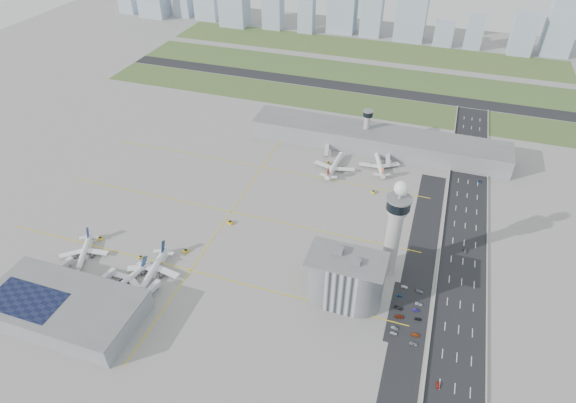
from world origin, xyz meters
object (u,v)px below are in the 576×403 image
(jet_bridge_near_0, at_px, (54,275))
(car_lot_9, at_px, (416,310))
(admin_building, at_px, (345,279))
(airplane_near_c, at_px, (152,268))
(tug_1, at_px, (186,251))
(car_lot_11, at_px, (420,291))
(airplane_near_a, at_px, (83,251))
(tug_4, at_px, (329,163))
(car_lot_4, at_px, (400,296))
(car_lot_6, at_px, (413,344))
(control_tower, at_px, (395,225))
(car_hw_1, at_px, (465,250))
(tug_3, at_px, (230,222))
(jet_bridge_far_0, at_px, (327,147))
(tug_0, at_px, (100,238))
(car_lot_8, at_px, (418,319))
(airplane_far_a, at_px, (335,163))
(tug_2, at_px, (141,257))
(car_hw_0, at_px, (438,385))
(car_lot_10, at_px, (419,304))
(jet_bridge_near_2, at_px, (143,299))
(tug_5, at_px, (373,192))
(car_lot_5, at_px, (404,287))
(jet_bridge_far_1, at_px, (388,157))
(car_lot_3, at_px, (398,308))
(airplane_far_b, at_px, (379,161))
(airplane_near_b, at_px, (125,279))
(car_lot_2, at_px, (399,317))
(car_lot_1, at_px, (394,328))
(car_hw_4, at_px, (461,141))
(car_lot_0, at_px, (394,333))
(car_lot_7, at_px, (415,335))
(jet_bridge_near_1, at_px, (97,287))
(car_hw_2, at_px, (480,182))
(secondary_tower, at_px, (367,125))

(jet_bridge_near_0, xyz_separation_m, car_lot_9, (204.94, 42.59, -2.28))
(admin_building, relative_size, car_lot_9, 12.06)
(airplane_near_c, relative_size, car_lot_9, 11.19)
(tug_1, bearing_deg, car_lot_11, 37.07)
(airplane_near_a, distance_m, tug_4, 191.47)
(car_lot_4, bearing_deg, car_lot_6, -168.27)
(tug_4, xyz_separation_m, car_lot_9, (83.39, -129.92, -0.29))
(control_tower, xyz_separation_m, admin_building, (-20.01, -30.00, -19.74))
(airplane_near_c, relative_size, car_lot_11, 9.31)
(car_hw_1, bearing_deg, tug_3, -176.44)
(jet_bridge_far_0, relative_size, car_lot_9, 4.02)
(tug_0, distance_m, tug_4, 178.51)
(tug_3, height_order, car_lot_8, tug_3)
(airplane_near_a, relative_size, car_hw_1, 8.95)
(airplane_far_a, height_order, tug_2, airplane_far_a)
(airplane_near_a, bearing_deg, car_hw_1, 85.49)
(airplane_near_c, height_order, car_hw_0, airplane_near_c)
(car_lot_10, distance_m, car_lot_11, 9.54)
(jet_bridge_near_2, xyz_separation_m, car_lot_4, (135.03, 50.35, -2.31))
(tug_5, distance_m, car_lot_8, 116.63)
(jet_bridge_near_2, distance_m, car_hw_1, 196.86)
(airplane_near_c, bearing_deg, car_lot_5, 97.61)
(jet_bridge_far_1, bearing_deg, tug_1, -44.61)
(car_lot_3, bearing_deg, admin_building, 102.93)
(airplane_far_b, bearing_deg, jet_bridge_far_0, 57.00)
(airplane_near_b, bearing_deg, car_hw_0, 103.08)
(car_lot_8, xyz_separation_m, car_lot_10, (-0.73, 10.85, -0.06))
(airplane_far_b, relative_size, tug_3, 10.36)
(car_lot_5, bearing_deg, car_lot_8, -153.36)
(car_hw_1, bearing_deg, car_lot_2, -120.55)
(car_lot_1, bearing_deg, tug_0, 91.99)
(airplane_near_b, height_order, car_lot_6, airplane_near_b)
(tug_3, xyz_separation_m, car_hw_4, (142.87, 163.93, -0.46))
(tug_5, height_order, car_lot_0, tug_5)
(jet_bridge_far_0, height_order, car_lot_7, jet_bridge_far_0)
(tug_1, xyz_separation_m, car_hw_4, (157.86, 198.44, -0.40))
(airplane_near_a, relative_size, car_lot_6, 8.47)
(car_lot_8, relative_size, car_lot_9, 1.03)
(jet_bridge_near_1, xyz_separation_m, tug_3, (47.57, 79.07, -1.78))
(car_lot_4, bearing_deg, airplane_far_b, 6.18)
(airplane_near_b, distance_m, car_hw_0, 177.68)
(car_lot_11, relative_size, car_hw_2, 1.02)
(secondary_tower, height_order, tug_4, secondary_tower)
(car_lot_0, bearing_deg, car_lot_1, 0.33)
(tug_0, height_order, car_lot_9, tug_0)
(jet_bridge_far_1, relative_size, car_lot_0, 3.75)
(tug_3, distance_m, car_lot_7, 139.72)
(car_lot_2, relative_size, car_lot_8, 1.30)
(car_lot_5, xyz_separation_m, car_lot_7, (10.04, -32.15, 0.03))
(tug_5, distance_m, car_lot_9, 110.55)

